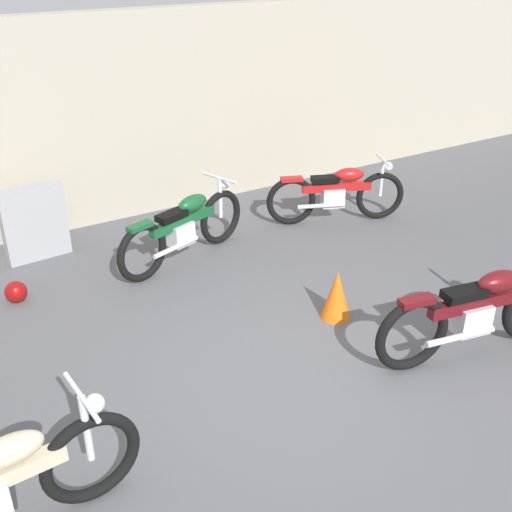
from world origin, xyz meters
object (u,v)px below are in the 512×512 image
object	(u,v)px
motorcycle_red	(337,193)
motorcycle_maroon	(479,311)
stone_marker	(34,223)
motorcycle_green	(185,227)
traffic_cone	(337,295)
helmet	(16,292)

from	to	relation	value
motorcycle_red	motorcycle_maroon	size ratio (longest dim) A/B	0.86
stone_marker	motorcycle_red	xyz separation A→B (m)	(3.91, -1.04, -0.04)
motorcycle_green	traffic_cone	bearing A→B (deg)	-87.20
stone_marker	traffic_cone	xyz separation A→B (m)	(2.38, -3.04, -0.20)
stone_marker	traffic_cone	bearing A→B (deg)	-51.99
helmet	motorcycle_green	world-z (taller)	motorcycle_green
stone_marker	motorcycle_maroon	xyz separation A→B (m)	(3.14, -4.23, 0.00)
motorcycle_green	motorcycle_red	distance (m)	2.34
stone_marker	motorcycle_maroon	size ratio (longest dim) A/B	0.43
traffic_cone	motorcycle_maroon	size ratio (longest dim) A/B	0.25
motorcycle_green	helmet	bearing A→B (deg)	159.69
motorcycle_maroon	helmet	bearing A→B (deg)	148.07
helmet	traffic_cone	xyz separation A→B (m)	(2.86, -2.07, 0.15)
motorcycle_maroon	traffic_cone	bearing A→B (deg)	132.72
helmet	traffic_cone	world-z (taller)	traffic_cone
helmet	motorcycle_red	xyz separation A→B (m)	(4.39, -0.07, 0.31)
motorcycle_green	motorcycle_maroon	size ratio (longest dim) A/B	0.91
helmet	motorcycle_red	size ratio (longest dim) A/B	0.13
stone_marker	helmet	size ratio (longest dim) A/B	3.87
helmet	motorcycle_green	bearing A→B (deg)	-1.37
traffic_cone	stone_marker	bearing A→B (deg)	128.01
stone_marker	motorcycle_maroon	bearing A→B (deg)	-53.44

